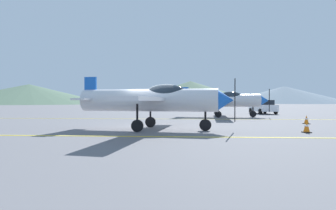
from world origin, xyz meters
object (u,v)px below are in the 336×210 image
traffic_cone_front (307,127)px  car_sedan (263,107)px  traffic_cone_side (306,120)px  airplane_mid (224,100)px  airplane_near (154,99)px

traffic_cone_front → car_sedan: bearing=79.8°
traffic_cone_side → car_sedan: bearing=84.9°
car_sedan → traffic_cone_front: car_sedan is taller
airplane_mid → traffic_cone_front: (2.15, -12.28, -1.31)m
airplane_mid → car_sedan: (5.58, 6.68, -0.76)m
airplane_mid → traffic_cone_front: bearing=-80.1°
airplane_mid → traffic_cone_side: airplane_mid is taller
car_sedan → airplane_near: bearing=-121.0°
airplane_near → traffic_cone_front: 7.60m
airplane_near → traffic_cone_side: (9.60, 4.04, -1.31)m
traffic_cone_side → airplane_mid: bearing=120.3°
car_sedan → traffic_cone_front: 19.28m
airplane_near → traffic_cone_side: airplane_near is taller
airplane_near → traffic_cone_front: airplane_near is taller
traffic_cone_front → traffic_cone_side: same height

